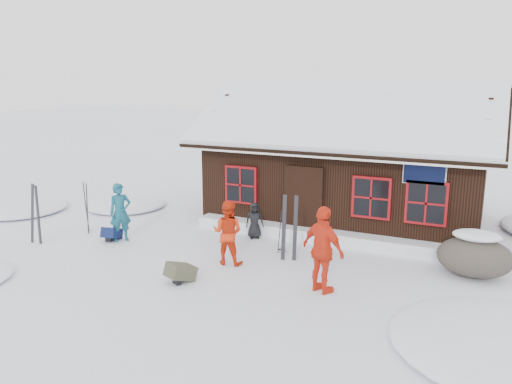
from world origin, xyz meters
TOP-DOWN VIEW (x-y plane):
  - ground at (0.00, 0.00)m, footprint 120.00×120.00m
  - mountain_hut at (1.50, 4.98)m, footprint 8.90×6.09m
  - snow_drift at (1.50, 2.25)m, footprint 7.60×0.60m
  - snow_mounds at (1.65, 1.86)m, footprint 20.60×13.20m
  - skier_teal at (-3.58, -0.10)m, footprint 0.67×0.72m
  - skier_orange_left at (-0.03, -0.37)m, footprint 0.83×0.68m
  - skier_orange_right at (2.59, -1.01)m, footprint 1.19×0.88m
  - skier_crouched at (-0.32, 1.74)m, footprint 0.61×0.56m
  - boulder at (5.46, 1.33)m, footprint 1.67×1.25m
  - ski_pair_left at (-5.50, -1.29)m, footprint 0.55×0.18m
  - ski_pair_mid at (-5.06, 0.16)m, footprint 0.37×0.29m
  - ski_pair_right at (1.25, 0.49)m, footprint 0.41×0.13m
  - ski_poles at (0.87, 0.91)m, footprint 0.21×0.10m
  - backpack_blue at (-3.84, -0.19)m, footprint 0.49×0.60m
  - backpack_olive at (-0.43, -1.84)m, footprint 0.64×0.72m

SIDE VIEW (x-z plane):
  - ground at x=0.00m, z-range 0.00..0.00m
  - snow_mounds at x=1.65m, z-range -0.24..0.24m
  - backpack_blue at x=-3.84m, z-range 0.00..0.29m
  - backpack_olive at x=-0.43m, z-range 0.00..0.32m
  - snow_drift at x=1.50m, z-range 0.00..0.35m
  - boulder at x=5.46m, z-range 0.01..0.98m
  - skier_crouched at x=-0.32m, z-range 0.00..1.04m
  - ski_poles at x=0.87m, z-range -0.04..1.14m
  - ski_pair_mid at x=-5.06m, z-range -0.05..1.49m
  - skier_orange_left at x=-0.03m, z-range 0.00..1.58m
  - ski_pair_right at x=1.25m, z-range -0.05..1.67m
  - ski_pair_left at x=-5.50m, z-range -0.05..1.68m
  - skier_teal at x=-3.58m, z-range 0.00..1.64m
  - skier_orange_right at x=2.59m, z-range 0.00..1.88m
  - mountain_hut at x=1.50m, z-range -0.63..3.79m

